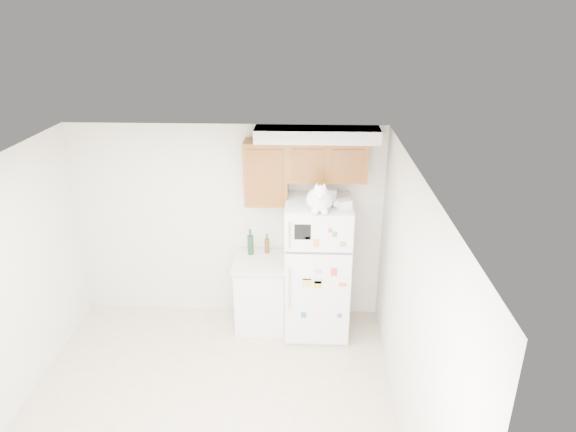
# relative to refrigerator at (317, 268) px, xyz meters

# --- Properties ---
(ground_plane) EXTENTS (3.80, 4.00, 0.01)m
(ground_plane) POSITION_rel_refrigerator_xyz_m (-1.11, -1.61, -0.86)
(ground_plane) COLOR beige
(room_shell) EXTENTS (3.84, 4.04, 2.52)m
(room_shell) POSITION_rel_refrigerator_xyz_m (-0.99, -1.36, 0.82)
(room_shell) COLOR silver
(room_shell) RESTS_ON ground_plane
(refrigerator) EXTENTS (0.76, 0.78, 1.70)m
(refrigerator) POSITION_rel_refrigerator_xyz_m (0.00, 0.00, 0.00)
(refrigerator) COLOR white
(refrigerator) RESTS_ON ground_plane
(base_counter) EXTENTS (0.64, 0.64, 0.92)m
(base_counter) POSITION_rel_refrigerator_xyz_m (-0.69, 0.07, -0.39)
(base_counter) COLOR white
(base_counter) RESTS_ON ground_plane
(cat) EXTENTS (0.36, 0.53, 0.37)m
(cat) POSITION_rel_refrigerator_xyz_m (0.00, -0.25, 0.99)
(cat) COLOR white
(cat) RESTS_ON refrigerator
(storage_box_back) EXTENTS (0.20, 0.15, 0.10)m
(storage_box_back) POSITION_rel_refrigerator_xyz_m (0.12, 0.17, 0.90)
(storage_box_back) COLOR white
(storage_box_back) RESTS_ON refrigerator
(storage_box_front) EXTENTS (0.18, 0.16, 0.09)m
(storage_box_front) POSITION_rel_refrigerator_xyz_m (0.27, -0.16, 0.89)
(storage_box_front) COLOR white
(storage_box_front) RESTS_ON refrigerator
(bottle_green) EXTENTS (0.08, 0.08, 0.33)m
(bottle_green) POSITION_rel_refrigerator_xyz_m (-0.82, 0.22, 0.24)
(bottle_green) COLOR #19381E
(bottle_green) RESTS_ON base_counter
(bottle_amber) EXTENTS (0.06, 0.06, 0.26)m
(bottle_amber) POSITION_rel_refrigerator_xyz_m (-0.62, 0.26, 0.20)
(bottle_amber) COLOR #593814
(bottle_amber) RESTS_ON base_counter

